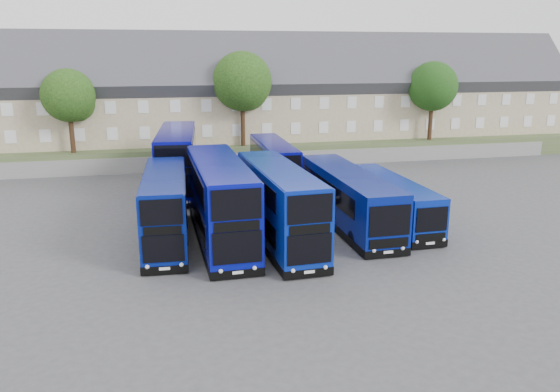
{
  "coord_description": "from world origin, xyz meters",
  "views": [
    {
      "loc": [
        -6.2,
        -27.98,
        10.96
      ],
      "look_at": [
        1.08,
        4.57,
        2.2
      ],
      "focal_mm": 35.0,
      "sensor_mm": 36.0,
      "label": 1
    }
  ],
  "objects": [
    {
      "name": "coach_east_b",
      "position": [
        8.57,
        4.31,
        1.44
      ],
      "size": [
        2.45,
        10.79,
        2.94
      ],
      "rotation": [
        0.0,
        0.0,
        0.02
      ],
      "color": "#0823A1",
      "rests_on": "ground"
    },
    {
      "name": "tree_mid",
      "position": [
        2.15,
        25.6,
        8.07
      ],
      "size": [
        5.76,
        5.76,
        9.18
      ],
      "color": "#382314",
      "rests_on": "earth_bank"
    },
    {
      "name": "coach_east_a",
      "position": [
        5.64,
        4.57,
        1.73
      ],
      "size": [
        2.9,
        12.96,
        3.53
      ],
      "rotation": [
        0.0,
        0.0,
        0.01
      ],
      "color": "navy",
      "rests_on": "ground"
    },
    {
      "name": "dd_rear_left",
      "position": [
        -4.82,
        16.6,
        2.41
      ],
      "size": [
        3.87,
        12.5,
        4.89
      ],
      "rotation": [
        0.0,
        0.0,
        -0.09
      ],
      "color": "#070788",
      "rests_on": "ground"
    },
    {
      "name": "dd_front_left",
      "position": [
        -6.05,
        3.62,
        2.05
      ],
      "size": [
        2.89,
        10.6,
        4.17
      ],
      "rotation": [
        0.0,
        0.0,
        -0.05
      ],
      "color": "navy",
      "rests_on": "ground"
    },
    {
      "name": "terrace_row",
      "position": [
        6.0,
        30.0,
        6.6
      ],
      "size": [
        66.0,
        10.4,
        11.2
      ],
      "color": "tan",
      "rests_on": "earth_bank"
    },
    {
      "name": "earth_bank",
      "position": [
        0.0,
        34.0,
        1.0
      ],
      "size": [
        80.0,
        20.0,
        2.0
      ],
      "primitive_type": "cube",
      "color": "#475831",
      "rests_on": "ground"
    },
    {
      "name": "retaining_wall",
      "position": [
        0.0,
        24.0,
        0.75
      ],
      "size": [
        70.0,
        0.4,
        1.5
      ],
      "primitive_type": "cube",
      "color": "slate",
      "rests_on": "ground"
    },
    {
      "name": "dd_front_mid",
      "position": [
        -2.87,
        3.15,
        2.38
      ],
      "size": [
        3.05,
        12.24,
        4.84
      ],
      "rotation": [
        0.0,
        0.0,
        0.02
      ],
      "color": "#080E99",
      "rests_on": "ground"
    },
    {
      "name": "tree_far",
      "position": [
        28.15,
        32.1,
        7.73
      ],
      "size": [
        5.44,
        5.44,
        8.67
      ],
      "color": "#382314",
      "rests_on": "earth_bank"
    },
    {
      "name": "tree_west",
      "position": [
        -13.85,
        25.1,
        7.05
      ],
      "size": [
        4.8,
        4.8,
        7.65
      ],
      "color": "#382314",
      "rests_on": "earth_bank"
    },
    {
      "name": "tree_east",
      "position": [
        22.15,
        25.1,
        7.39
      ],
      "size": [
        5.12,
        5.12,
        8.16
      ],
      "color": "#382314",
      "rests_on": "earth_bank"
    },
    {
      "name": "ground",
      "position": [
        0.0,
        0.0,
        0.0
      ],
      "size": [
        120.0,
        120.0,
        0.0
      ],
      "primitive_type": "plane",
      "color": "#444448",
      "rests_on": "ground"
    },
    {
      "name": "dd_rear_right",
      "position": [
        2.75,
        14.31,
        1.98
      ],
      "size": [
        2.47,
        10.18,
        4.03
      ],
      "rotation": [
        0.0,
        0.0,
        -0.01
      ],
      "color": "#060780",
      "rests_on": "ground"
    },
    {
      "name": "dd_front_right",
      "position": [
        0.46,
        2.06,
        2.23
      ],
      "size": [
        3.19,
        11.53,
        4.54
      ],
      "rotation": [
        0.0,
        0.0,
        0.05
      ],
      "color": "#08229C",
      "rests_on": "ground"
    }
  ]
}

